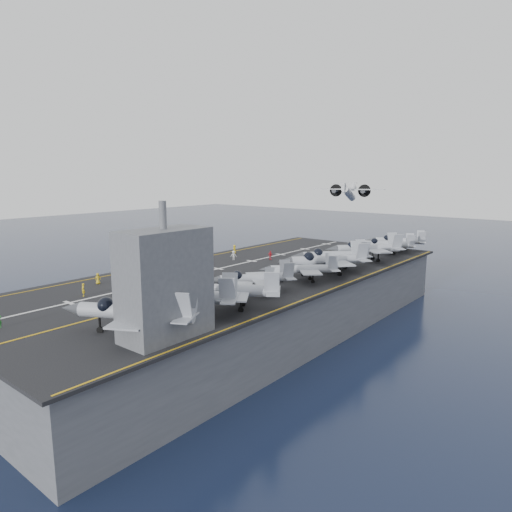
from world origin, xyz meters
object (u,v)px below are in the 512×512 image
Objects in this scene: fighter_jet_0 at (136,311)px; transport_plane at (349,193)px; tow_cart_a at (185,292)px; island_superstructure at (165,270)px.

transport_plane reaches higher than fighter_jet_0.
transport_plane reaches higher than tow_cart_a.
island_superstructure is 7.63× the size of tow_cart_a.
tow_cart_a is at bearing 131.34° from island_superstructure.
island_superstructure reaches higher than tow_cart_a.
transport_plane is at bearing 104.21° from fighter_jet_0.
tow_cart_a is at bearing 119.72° from fighter_jet_0.
fighter_jet_0 is 0.80× the size of transport_plane.
fighter_jet_0 is 9.82× the size of tow_cart_a.
fighter_jet_0 is at bearing -60.28° from tow_cart_a.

